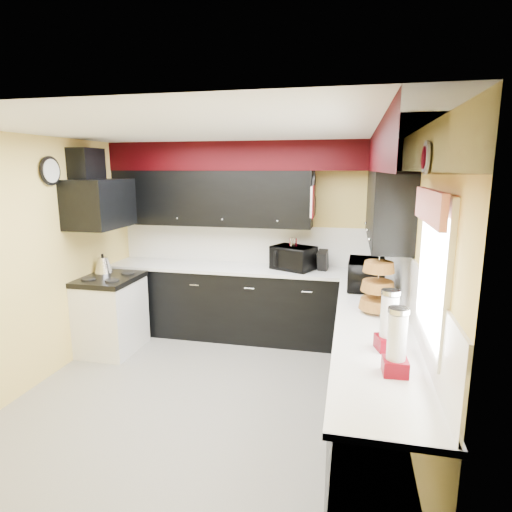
{
  "coord_description": "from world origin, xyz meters",
  "views": [
    {
      "loc": [
        1.27,
        -3.66,
        2.17
      ],
      "look_at": [
        0.31,
        0.67,
        1.27
      ],
      "focal_mm": 30.0,
      "sensor_mm": 36.0,
      "label": 1
    }
  ],
  "objects": [
    {
      "name": "soffit_back",
      "position": [
        0.0,
        1.62,
        2.33
      ],
      "size": [
        3.6,
        0.36,
        0.35
      ],
      "primitive_type": "cube",
      "color": "black",
      "rests_on": "wall_back"
    },
    {
      "name": "utensil_crock",
      "position": [
        0.58,
        1.55,
        1.02
      ],
      "size": [
        0.18,
        0.18,
        0.16
      ],
      "primitive_type": "cylinder",
      "rotation": [
        0.0,
        0.0,
        -0.25
      ],
      "color": "silver",
      "rests_on": "counter_back"
    },
    {
      "name": "stove",
      "position": [
        -1.5,
        0.75,
        0.43
      ],
      "size": [
        0.6,
        0.75,
        0.86
      ],
      "primitive_type": "cube",
      "color": "white",
      "rests_on": "ground"
    },
    {
      "name": "pan_low",
      "position": [
        0.82,
        1.68,
        1.72
      ],
      "size": [
        0.03,
        0.24,
        0.42
      ],
      "primitive_type": null,
      "color": "black",
      "rests_on": "upper_back"
    },
    {
      "name": "dispenser_b",
      "position": [
        1.57,
        -1.12,
        1.14
      ],
      "size": [
        0.16,
        0.16,
        0.4
      ],
      "primitive_type": null,
      "rotation": [
        0.0,
        0.0,
        0.06
      ],
      "color": "#670011",
      "rests_on": "counter_right"
    },
    {
      "name": "baskets",
      "position": [
        1.52,
        0.05,
        1.18
      ],
      "size": [
        0.27,
        0.27,
        0.5
      ],
      "primitive_type": null,
      "color": "brown",
      "rests_on": "upper_right"
    },
    {
      "name": "ceiling",
      "position": [
        0.0,
        0.0,
        2.5
      ],
      "size": [
        3.6,
        3.6,
        0.06
      ],
      "primitive_type": "cube",
      "color": "white",
      "rests_on": "wall_back"
    },
    {
      "name": "dispenser_a",
      "position": [
        1.55,
        -0.75,
        1.14
      ],
      "size": [
        0.19,
        0.19,
        0.41
      ],
      "primitive_type": null,
      "rotation": [
        0.0,
        0.0,
        0.28
      ],
      "color": "#66100A",
      "rests_on": "counter_right"
    },
    {
      "name": "kettle",
      "position": [
        -1.67,
        0.92,
        1.01
      ],
      "size": [
        0.26,
        0.26,
        0.19
      ],
      "primitive_type": null,
      "rotation": [
        0.0,
        0.0,
        -0.28
      ],
      "color": "#BDBCC2",
      "rests_on": "cooktop"
    },
    {
      "name": "wall_left",
      "position": [
        -1.8,
        0.0,
        1.25
      ],
      "size": [
        0.06,
        3.6,
        2.5
      ],
      "primitive_type": "cube",
      "color": "#E0C666",
      "rests_on": "ground"
    },
    {
      "name": "knife_block",
      "position": [
        0.95,
        1.53,
        1.06
      ],
      "size": [
        0.13,
        0.17,
        0.25
      ],
      "primitive_type": "cube",
      "rotation": [
        0.0,
        0.0,
        -0.13
      ],
      "color": "black",
      "rests_on": "counter_back"
    },
    {
      "name": "cooktop",
      "position": [
        -1.5,
        0.75,
        0.89
      ],
      "size": [
        0.62,
        0.77,
        0.06
      ],
      "primitive_type": "cube",
      "color": "black",
      "rests_on": "stove"
    },
    {
      "name": "microwave",
      "position": [
        1.45,
        0.83,
        1.09
      ],
      "size": [
        0.39,
        0.55,
        0.3
      ],
      "primitive_type": "imported",
      "rotation": [
        0.0,
        0.0,
        1.54
      ],
      "color": "black",
      "rests_on": "counter_right"
    },
    {
      "name": "deco_plate",
      "position": [
        1.77,
        -0.35,
        2.25
      ],
      "size": [
        0.03,
        0.24,
        0.24
      ],
      "primitive_type": null,
      "color": "white",
      "rests_on": "wall_right"
    },
    {
      "name": "counter_right",
      "position": [
        1.5,
        -0.3,
        0.92
      ],
      "size": [
        0.64,
        3.02,
        0.04
      ],
      "primitive_type": "cube",
      "color": "white",
      "rests_on": "cab_right"
    },
    {
      "name": "ground",
      "position": [
        0.0,
        0.0,
        0.0
      ],
      "size": [
        3.6,
        3.6,
        0.0
      ],
      "primitive_type": "plane",
      "color": "gray",
      "rests_on": "ground"
    },
    {
      "name": "hood_duct",
      "position": [
        -1.68,
        0.75,
        2.2
      ],
      "size": [
        0.24,
        0.4,
        0.4
      ],
      "primitive_type": "cube",
      "color": "black",
      "rests_on": "wall_left"
    },
    {
      "name": "cab_back",
      "position": [
        0.0,
        1.5,
        0.45
      ],
      "size": [
        3.6,
        0.6,
        0.9
      ],
      "primitive_type": "cube",
      "color": "black",
      "rests_on": "ground"
    },
    {
      "name": "pan_mid",
      "position": [
        0.82,
        1.42,
        1.75
      ],
      "size": [
        0.03,
        0.28,
        0.46
      ],
      "primitive_type": null,
      "color": "black",
      "rests_on": "upper_back"
    },
    {
      "name": "counter_back",
      "position": [
        0.0,
        1.5,
        0.92
      ],
      "size": [
        3.62,
        0.64,
        0.04
      ],
      "primitive_type": "cube",
      "color": "white",
      "rests_on": "cab_back"
    },
    {
      "name": "window",
      "position": [
        1.79,
        -0.9,
        1.55
      ],
      "size": [
        0.03,
        0.86,
        0.96
      ],
      "primitive_type": null,
      "color": "white",
      "rests_on": "wall_right"
    },
    {
      "name": "pan_top",
      "position": [
        0.82,
        1.55,
        2.0
      ],
      "size": [
        0.03,
        0.22,
        0.4
      ],
      "primitive_type": null,
      "color": "black",
      "rests_on": "upper_back"
    },
    {
      "name": "wall_back",
      "position": [
        0.0,
        1.8,
        1.25
      ],
      "size": [
        3.6,
        0.06,
        2.5
      ],
      "primitive_type": "cube",
      "color": "#E0C666",
      "rests_on": "ground"
    },
    {
      "name": "wall_right",
      "position": [
        1.8,
        0.0,
        1.25
      ],
      "size": [
        0.06,
        3.6,
        2.5
      ],
      "primitive_type": "cube",
      "color": "#E0C666",
      "rests_on": "ground"
    },
    {
      "name": "toaster_oven",
      "position": [
        0.59,
        1.52,
        1.09
      ],
      "size": [
        0.63,
        0.59,
        0.29
      ],
      "primitive_type": "imported",
      "rotation": [
        0.0,
        0.0,
        -0.43
      ],
      "color": "black",
      "rests_on": "counter_back"
    },
    {
      "name": "hood",
      "position": [
        -1.55,
        0.75,
        1.78
      ],
      "size": [
        0.5,
        0.78,
        0.55
      ],
      "primitive_type": "cube",
      "color": "black",
      "rests_on": "wall_left"
    },
    {
      "name": "splash_right",
      "position": [
        1.79,
        0.0,
        1.19
      ],
      "size": [
        0.02,
        3.6,
        0.5
      ],
      "primitive_type": "cube",
      "color": "white",
      "rests_on": "counter_right"
    },
    {
      "name": "splash_back",
      "position": [
        0.0,
        1.79,
        1.19
      ],
      "size": [
        3.6,
        0.02,
        0.5
      ],
      "primitive_type": "cube",
      "color": "white",
      "rests_on": "counter_back"
    },
    {
      "name": "valance",
      "position": [
        1.73,
        -0.9,
        1.95
      ],
      "size": [
        0.04,
        0.88,
        0.2
      ],
      "primitive_type": "cube",
      "color": "red",
      "rests_on": "wall_right"
    },
    {
      "name": "clock",
      "position": [
        -1.77,
        0.25,
        2.15
      ],
      "size": [
        0.03,
        0.3,
        0.3
      ],
      "primitive_type": null,
      "color": "black",
      "rests_on": "wall_left"
    },
    {
      "name": "upper_right",
      "position": [
        1.62,
        0.9,
        1.8
      ],
      "size": [
        0.35,
        1.8,
        0.7
      ],
      "primitive_type": "cube",
      "color": "black",
      "rests_on": "wall_right"
    },
    {
      "name": "cut_board",
      "position": [
        0.83,
        1.3,
        1.8
      ],
      "size": [
        0.03,
        0.26,
        0.35
      ],
      "primitive_type": "cube",
      "color": "white",
      "rests_on": "upper_back"
    },
    {
      "name": "upper_back",
      "position": [
        -0.5,
        1.62,
        1.8
      ],
      "size": [
        2.6,
        0.35,
        0.7
      ],
      "primitive_type": "cube",
      "color": "black",
      "rests_on": "wall_back"
    },
    {
      "name": "soffit_right",
      "position": [
        1.62,
        -0.18,
        2.33
      ],
      "size": [
        0.36,
        3.24,
        0.35
      ],
      "primitive_type": "cube",
      "color": "black",
      "rests_on": "wall_right"
    },
    {
      "name": "cab_right",
      "position": [
        1.5,
        -0.3,
        0.45
      ],
      "size": [
        0.6,
        3.0,
        0.9
      ],
      "primitive_type": "cube",
      "color": "black",
      "rests_on": "ground"
    }
  ]
}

